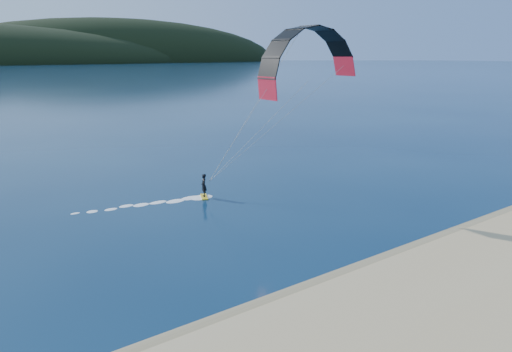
{
  "coord_description": "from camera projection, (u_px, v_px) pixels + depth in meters",
  "views": [
    {
      "loc": [
        -10.44,
        -10.67,
        11.75
      ],
      "look_at": [
        4.1,
        10.0,
        5.0
      ],
      "focal_mm": 31.88,
      "sensor_mm": 36.0,
      "label": 1
    }
  ],
  "objects": [
    {
      "name": "wet_sand",
      "position": [
        252.0,
        319.0,
        20.81
      ],
      "size": [
        220.0,
        2.5,
        0.1
      ],
      "color": "olive",
      "rests_on": "ground"
    },
    {
      "name": "kitesurfer_near",
      "position": [
        304.0,
        84.0,
        37.09
      ],
      "size": [
        22.97,
        7.41,
        13.04
      ],
      "color": "yellow",
      "rests_on": "ground"
    }
  ]
}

